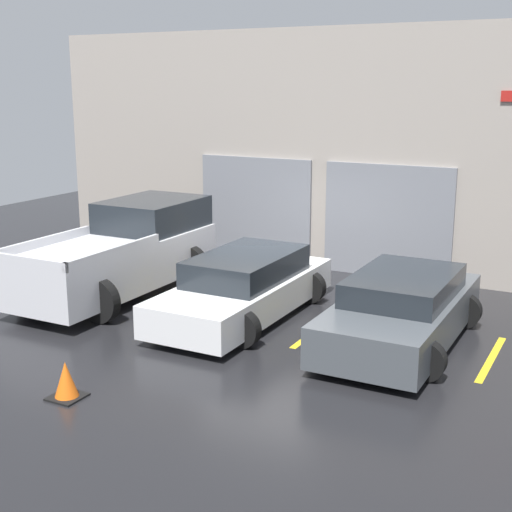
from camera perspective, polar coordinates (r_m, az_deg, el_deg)
name	(u,v)px	position (r m, az deg, el deg)	size (l,w,h in m)	color
ground_plane	(270,301)	(14.75, 1.13, -3.65)	(28.00, 28.00, 0.00)	black
shophouse_building	(333,152)	(17.16, 6.15, 8.25)	(15.39, 0.68, 5.65)	#9E9389
pickup_truck	(123,252)	(15.44, -10.56, 0.29)	(2.53, 5.01, 1.86)	silver
sedan_white	(245,287)	(13.65, -0.92, -2.51)	(2.15, 4.63, 1.24)	white
sedan_side	(402,310)	(12.52, 11.57, -4.29)	(2.21, 4.39, 1.23)	#474C51
parking_stripe_far_left	(62,286)	(16.44, -15.26, -2.30)	(0.12, 2.20, 0.01)	gold
parking_stripe_left	(177,305)	(14.57, -6.31, -3.93)	(0.12, 2.20, 0.01)	gold
parking_stripe_centre	(318,329)	(13.17, 4.95, -5.84)	(0.12, 2.20, 0.01)	gold
parking_stripe_right	(491,359)	(12.39, 18.31, -7.79)	(0.12, 2.20, 0.01)	gold
traffic_cone	(66,381)	(10.66, -14.95, -9.67)	(0.47, 0.47, 0.55)	black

